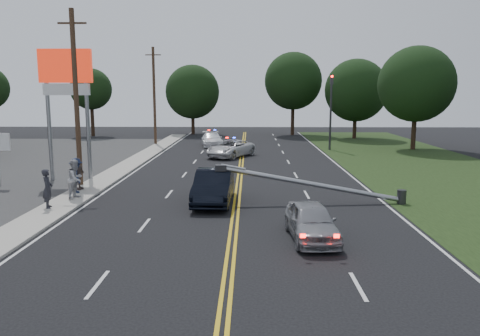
{
  "coord_description": "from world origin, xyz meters",
  "views": [
    {
      "loc": [
        0.61,
        -14.55,
        5.41
      ],
      "look_at": [
        0.16,
        8.4,
        1.7
      ],
      "focal_mm": 35.0,
      "sensor_mm": 36.0,
      "label": 1
    }
  ],
  "objects_px": {
    "bystander_b": "(76,179)",
    "fallen_streetlight": "(322,185)",
    "bystander_a": "(48,189)",
    "emergency_b": "(212,139)",
    "traffic_signal": "(331,105)",
    "crashed_sedan": "(214,187)",
    "bystander_c": "(76,175)",
    "bystander_d": "(78,174)",
    "pylon_sign": "(66,83)",
    "waiting_sedan": "(311,221)",
    "emergency_a": "(231,149)",
    "utility_pole_mid": "(76,98)",
    "utility_pole_far": "(154,96)"
  },
  "relations": [
    {
      "from": "fallen_streetlight",
      "to": "utility_pole_far",
      "type": "xyz_separation_m",
      "value": [
        -13.39,
        26.0,
        4.17
      ]
    },
    {
      "from": "utility_pole_far",
      "to": "traffic_signal",
      "type": "bearing_deg",
      "value": -12.89
    },
    {
      "from": "waiting_sedan",
      "to": "bystander_c",
      "type": "height_order",
      "value": "bystander_c"
    },
    {
      "from": "utility_pole_mid",
      "to": "emergency_b",
      "type": "distance_m",
      "value": 22.16
    },
    {
      "from": "utility_pole_mid",
      "to": "waiting_sedan",
      "type": "relative_size",
      "value": 2.47
    },
    {
      "from": "traffic_signal",
      "to": "emergency_b",
      "type": "distance_m",
      "value": 12.35
    },
    {
      "from": "bystander_d",
      "to": "emergency_a",
      "type": "bearing_deg",
      "value": -15.67
    },
    {
      "from": "fallen_streetlight",
      "to": "bystander_b",
      "type": "xyz_separation_m",
      "value": [
        -12.34,
        0.49,
        0.19
      ]
    },
    {
      "from": "pylon_sign",
      "to": "bystander_d",
      "type": "relative_size",
      "value": 4.49
    },
    {
      "from": "pylon_sign",
      "to": "bystander_b",
      "type": "xyz_separation_m",
      "value": [
        2.35,
        -5.51,
        -4.89
      ]
    },
    {
      "from": "traffic_signal",
      "to": "bystander_d",
      "type": "height_order",
      "value": "traffic_signal"
    },
    {
      "from": "fallen_streetlight",
      "to": "emergency_a",
      "type": "xyz_separation_m",
      "value": [
        -5.15,
        16.81,
        -0.2
      ]
    },
    {
      "from": "fallen_streetlight",
      "to": "bystander_d",
      "type": "distance_m",
      "value": 13.22
    },
    {
      "from": "fallen_streetlight",
      "to": "bystander_b",
      "type": "bearing_deg",
      "value": 177.74
    },
    {
      "from": "crashed_sedan",
      "to": "emergency_a",
      "type": "distance_m",
      "value": 16.76
    },
    {
      "from": "utility_pole_mid",
      "to": "bystander_c",
      "type": "xyz_separation_m",
      "value": [
        0.61,
        -2.23,
        -4.04
      ]
    },
    {
      "from": "fallen_streetlight",
      "to": "crashed_sedan",
      "type": "xyz_separation_m",
      "value": [
        -5.33,
        0.06,
        -0.1
      ]
    },
    {
      "from": "traffic_signal",
      "to": "bystander_c",
      "type": "height_order",
      "value": "traffic_signal"
    },
    {
      "from": "waiting_sedan",
      "to": "utility_pole_mid",
      "type": "bearing_deg",
      "value": 137.45
    },
    {
      "from": "bystander_a",
      "to": "bystander_d",
      "type": "relative_size",
      "value": 1.02
    },
    {
      "from": "bystander_a",
      "to": "pylon_sign",
      "type": "bearing_deg",
      "value": -3.41
    },
    {
      "from": "fallen_streetlight",
      "to": "utility_pole_mid",
      "type": "xyz_separation_m",
      "value": [
        -13.39,
        4.0,
        4.17
      ]
    },
    {
      "from": "utility_pole_mid",
      "to": "emergency_a",
      "type": "distance_m",
      "value": 15.85
    },
    {
      "from": "emergency_b",
      "to": "bystander_c",
      "type": "bearing_deg",
      "value": -111.74
    },
    {
      "from": "traffic_signal",
      "to": "utility_pole_mid",
      "type": "height_order",
      "value": "utility_pole_mid"
    },
    {
      "from": "pylon_sign",
      "to": "utility_pole_far",
      "type": "distance_m",
      "value": 20.06
    },
    {
      "from": "pylon_sign",
      "to": "waiting_sedan",
      "type": "distance_m",
      "value": 18.57
    },
    {
      "from": "emergency_b",
      "to": "bystander_d",
      "type": "height_order",
      "value": "bystander_d"
    },
    {
      "from": "waiting_sedan",
      "to": "bystander_b",
      "type": "bearing_deg",
      "value": 146.95
    },
    {
      "from": "utility_pole_far",
      "to": "bystander_d",
      "type": "distance_m",
      "value": 23.83
    },
    {
      "from": "emergency_b",
      "to": "bystander_c",
      "type": "relative_size",
      "value": 2.61
    },
    {
      "from": "pylon_sign",
      "to": "emergency_a",
      "type": "xyz_separation_m",
      "value": [
        9.53,
        10.81,
        -5.28
      ]
    },
    {
      "from": "emergency_a",
      "to": "emergency_b",
      "type": "height_order",
      "value": "emergency_a"
    },
    {
      "from": "fallen_streetlight",
      "to": "emergency_b",
      "type": "bearing_deg",
      "value": 106.52
    },
    {
      "from": "bystander_a",
      "to": "emergency_b",
      "type": "bearing_deg",
      "value": -28.53
    },
    {
      "from": "fallen_streetlight",
      "to": "utility_pole_mid",
      "type": "height_order",
      "value": "utility_pole_mid"
    },
    {
      "from": "traffic_signal",
      "to": "crashed_sedan",
      "type": "xyz_separation_m",
      "value": [
        -9.44,
        -21.94,
        -3.38
      ]
    },
    {
      "from": "bystander_c",
      "to": "emergency_b",
      "type": "bearing_deg",
      "value": -42.98
    },
    {
      "from": "utility_pole_far",
      "to": "emergency_b",
      "type": "relative_size",
      "value": 2.07
    },
    {
      "from": "emergency_a",
      "to": "fallen_streetlight",
      "type": "bearing_deg",
      "value": -45.08
    },
    {
      "from": "bystander_c",
      "to": "crashed_sedan",
      "type": "bearing_deg",
      "value": -132.75
    },
    {
      "from": "pylon_sign",
      "to": "fallen_streetlight",
      "type": "relative_size",
      "value": 0.85
    },
    {
      "from": "traffic_signal",
      "to": "emergency_a",
      "type": "relative_size",
      "value": 1.37
    },
    {
      "from": "pylon_sign",
      "to": "emergency_b",
      "type": "height_order",
      "value": "pylon_sign"
    },
    {
      "from": "fallen_streetlight",
      "to": "crashed_sedan",
      "type": "bearing_deg",
      "value": 179.39
    },
    {
      "from": "utility_pole_mid",
      "to": "bystander_d",
      "type": "xyz_separation_m",
      "value": [
        0.41,
        -1.48,
        -4.07
      ]
    },
    {
      "from": "utility_pole_mid",
      "to": "crashed_sedan",
      "type": "relative_size",
      "value": 2.0
    },
    {
      "from": "emergency_a",
      "to": "emergency_b",
      "type": "xyz_separation_m",
      "value": [
        -2.22,
        8.05,
        -0.02
      ]
    },
    {
      "from": "bystander_b",
      "to": "fallen_streetlight",
      "type": "bearing_deg",
      "value": -79.45
    },
    {
      "from": "utility_pole_far",
      "to": "waiting_sedan",
      "type": "relative_size",
      "value": 2.47
    }
  ]
}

